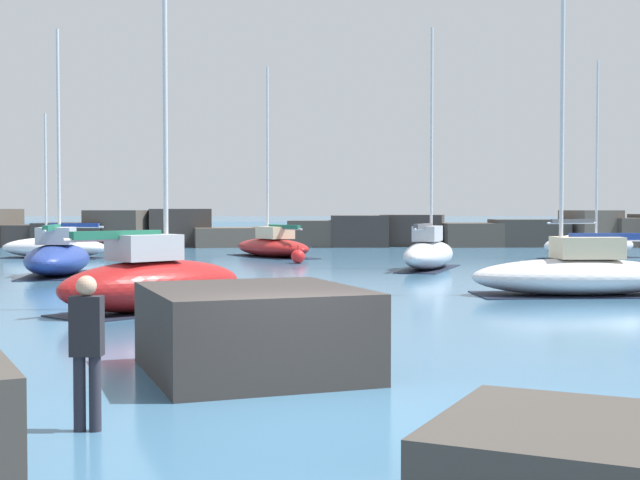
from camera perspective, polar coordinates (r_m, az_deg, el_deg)
name	(u,v)px	position (r m, az deg, el deg)	size (l,w,h in m)	color
ground_plane	(313,408)	(11.65, -0.42, -10.71)	(600.00, 600.00, 0.00)	#3D6B8E
open_sea_beyond	(334,228)	(121.00, 0.89, 0.79)	(400.00, 116.00, 0.01)	#2D5B7F
breakwater_jetty	(310,232)	(61.10, -0.67, 0.54)	(65.32, 6.62, 2.57)	#4C443D
foreground_rocks	(280,363)	(11.61, -2.61, -7.85)	(9.61, 10.27, 1.34)	#383330
sailboat_moored_0	(58,257)	(35.70, -16.45, -1.05)	(3.07, 6.14, 9.52)	navy
sailboat_moored_1	(429,252)	(38.11, 6.97, -0.79)	(3.52, 6.47, 10.31)	silver
sailboat_moored_2	(577,274)	(27.52, 16.15, -2.07)	(6.43, 2.91, 9.10)	silver
sailboat_moored_3	(589,245)	(48.52, 16.86, -0.29)	(5.88, 3.91, 10.27)	silver
sailboat_moored_4	(54,247)	(48.44, -16.64, -0.45)	(5.89, 2.74, 7.52)	white
sailboat_moored_5	(272,246)	(47.58, -3.06, -0.36)	(5.58, 6.91, 10.20)	maroon
sailboat_moored_9	(153,281)	(22.68, -10.67, -2.59)	(5.14, 5.32, 11.23)	maroon
mooring_buoy_orange_near	(298,256)	(41.89, -1.42, -1.06)	(0.65, 0.65, 0.85)	red
person_on_rocks	(87,344)	(10.63, -14.70, -6.43)	(0.36, 0.24, 1.80)	#282833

